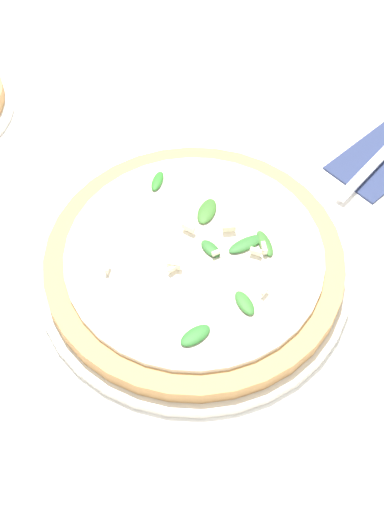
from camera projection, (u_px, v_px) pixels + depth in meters
ground_plane at (194, 272)px, 0.77m from camera, size 6.00×6.00×0.00m
pizza_arugula_main at (192, 263)px, 0.75m from camera, size 0.34×0.34×0.05m
napkin at (379, 160)px, 0.86m from camera, size 0.13×0.11×0.01m
fork at (383, 154)px, 0.86m from camera, size 0.19×0.05×0.00m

